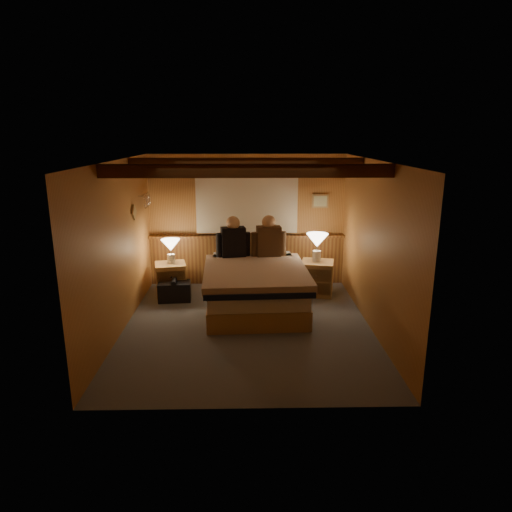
{
  "coord_description": "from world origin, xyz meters",
  "views": [
    {
      "loc": [
        -0.0,
        -6.24,
        2.75
      ],
      "look_at": [
        0.13,
        0.4,
        0.96
      ],
      "focal_mm": 32.0,
      "sensor_mm": 36.0,
      "label": 1
    }
  ],
  "objects_px": {
    "nightstand_right": "(317,278)",
    "person_left": "(233,240)",
    "lamp_right": "(317,242)",
    "person_right": "(269,239)",
    "nightstand_left": "(171,279)",
    "lamp_left": "(171,247)",
    "bed": "(255,287)",
    "duffel_bag": "(175,291)"
  },
  "relations": [
    {
      "from": "person_left",
      "to": "duffel_bag",
      "type": "distance_m",
      "value": 1.32
    },
    {
      "from": "person_left",
      "to": "nightstand_left",
      "type": "bearing_deg",
      "value": 168.76
    },
    {
      "from": "bed",
      "to": "person_right",
      "type": "relative_size",
      "value": 2.89
    },
    {
      "from": "bed",
      "to": "lamp_left",
      "type": "height_order",
      "value": "lamp_left"
    },
    {
      "from": "person_left",
      "to": "duffel_bag",
      "type": "bearing_deg",
      "value": -174.85
    },
    {
      "from": "bed",
      "to": "duffel_bag",
      "type": "bearing_deg",
      "value": 161.16
    },
    {
      "from": "lamp_right",
      "to": "person_right",
      "type": "height_order",
      "value": "person_right"
    },
    {
      "from": "duffel_bag",
      "to": "person_left",
      "type": "bearing_deg",
      "value": 11.13
    },
    {
      "from": "nightstand_left",
      "to": "lamp_right",
      "type": "xyz_separation_m",
      "value": [
        2.55,
        -0.0,
        0.66
      ]
    },
    {
      "from": "nightstand_left",
      "to": "person_left",
      "type": "height_order",
      "value": "person_left"
    },
    {
      "from": "lamp_left",
      "to": "lamp_right",
      "type": "xyz_separation_m",
      "value": [
        2.53,
        -0.03,
        0.08
      ]
    },
    {
      "from": "person_right",
      "to": "bed",
      "type": "bearing_deg",
      "value": -114.32
    },
    {
      "from": "nightstand_right",
      "to": "lamp_left",
      "type": "xyz_separation_m",
      "value": [
        -2.55,
        0.05,
        0.57
      ]
    },
    {
      "from": "nightstand_left",
      "to": "duffel_bag",
      "type": "bearing_deg",
      "value": -82.44
    },
    {
      "from": "nightstand_left",
      "to": "duffel_bag",
      "type": "xyz_separation_m",
      "value": [
        0.1,
        -0.29,
        -0.12
      ]
    },
    {
      "from": "person_right",
      "to": "lamp_right",
      "type": "bearing_deg",
      "value": -5.86
    },
    {
      "from": "lamp_left",
      "to": "lamp_right",
      "type": "relative_size",
      "value": 0.87
    },
    {
      "from": "nightstand_right",
      "to": "person_right",
      "type": "relative_size",
      "value": 0.86
    },
    {
      "from": "bed",
      "to": "lamp_right",
      "type": "distance_m",
      "value": 1.41
    },
    {
      "from": "nightstand_left",
      "to": "duffel_bag",
      "type": "relative_size",
      "value": 1.07
    },
    {
      "from": "lamp_right",
      "to": "person_left",
      "type": "height_order",
      "value": "person_left"
    },
    {
      "from": "nightstand_right",
      "to": "person_left",
      "type": "distance_m",
      "value": 1.62
    },
    {
      "from": "lamp_left",
      "to": "person_right",
      "type": "distance_m",
      "value": 1.7
    },
    {
      "from": "nightstand_right",
      "to": "lamp_left",
      "type": "distance_m",
      "value": 2.61
    },
    {
      "from": "nightstand_left",
      "to": "duffel_bag",
      "type": "height_order",
      "value": "nightstand_left"
    },
    {
      "from": "nightstand_right",
      "to": "bed",
      "type": "bearing_deg",
      "value": -137.08
    },
    {
      "from": "nightstand_left",
      "to": "duffel_bag",
      "type": "distance_m",
      "value": 0.33
    },
    {
      "from": "lamp_right",
      "to": "duffel_bag",
      "type": "xyz_separation_m",
      "value": [
        -2.45,
        -0.29,
        -0.77
      ]
    },
    {
      "from": "person_left",
      "to": "duffel_bag",
      "type": "height_order",
      "value": "person_left"
    },
    {
      "from": "lamp_left",
      "to": "lamp_right",
      "type": "height_order",
      "value": "lamp_right"
    },
    {
      "from": "person_left",
      "to": "lamp_left",
      "type": "bearing_deg",
      "value": 167.47
    },
    {
      "from": "bed",
      "to": "nightstand_left",
      "type": "relative_size",
      "value": 3.53
    },
    {
      "from": "bed",
      "to": "lamp_left",
      "type": "distance_m",
      "value": 1.69
    },
    {
      "from": "nightstand_left",
      "to": "nightstand_right",
      "type": "distance_m",
      "value": 2.57
    },
    {
      "from": "lamp_right",
      "to": "lamp_left",
      "type": "bearing_deg",
      "value": 179.42
    },
    {
      "from": "lamp_left",
      "to": "nightstand_left",
      "type": "bearing_deg",
      "value": -130.32
    },
    {
      "from": "nightstand_left",
      "to": "nightstand_right",
      "type": "xyz_separation_m",
      "value": [
        2.57,
        -0.03,
        0.01
      ]
    },
    {
      "from": "bed",
      "to": "nightstand_left",
      "type": "bearing_deg",
      "value": 152.16
    },
    {
      "from": "nightstand_left",
      "to": "lamp_left",
      "type": "xyz_separation_m",
      "value": [
        0.02,
        0.02,
        0.58
      ]
    },
    {
      "from": "nightstand_left",
      "to": "nightstand_right",
      "type": "relative_size",
      "value": 0.95
    },
    {
      "from": "nightstand_right",
      "to": "duffel_bag",
      "type": "bearing_deg",
      "value": -161.83
    },
    {
      "from": "bed",
      "to": "duffel_bag",
      "type": "height_order",
      "value": "bed"
    }
  ]
}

